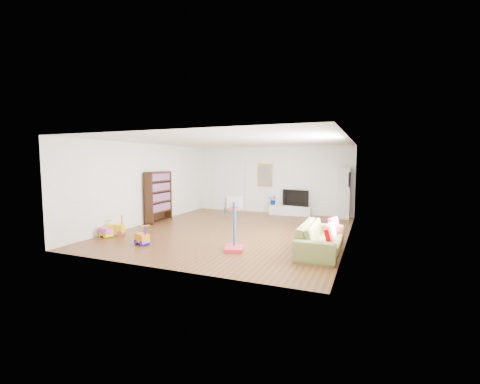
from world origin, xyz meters
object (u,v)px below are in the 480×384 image
at_px(basketball_hoop, 234,224).
at_px(media_console, 290,210).
at_px(bookshelf, 159,197).
at_px(sofa, 321,237).

bearing_deg(basketball_hoop, media_console, 70.53).
height_order(media_console, basketball_hoop, basketball_hoop).
xyz_separation_m(bookshelf, sofa, (5.77, -1.60, -0.55)).
bearing_deg(media_console, sofa, -70.76).
height_order(sofa, basketball_hoop, basketball_hoop).
distance_m(media_console, basketball_hoop, 5.53).
distance_m(bookshelf, basketball_hoop, 4.54).
bearing_deg(media_console, bookshelf, -143.24).
bearing_deg(media_console, basketball_hoop, -92.49).
bearing_deg(sofa, basketball_hoop, 111.26).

